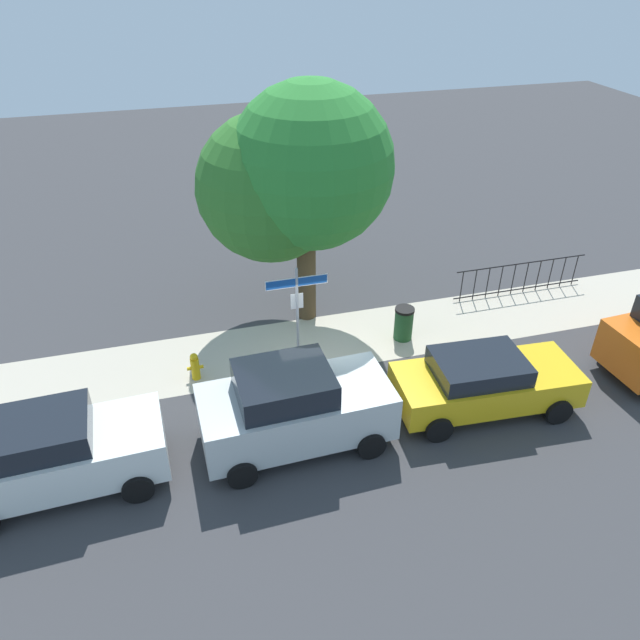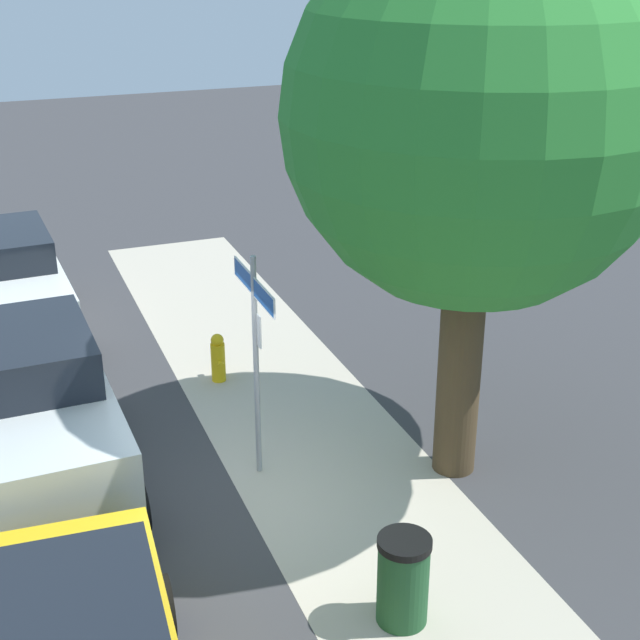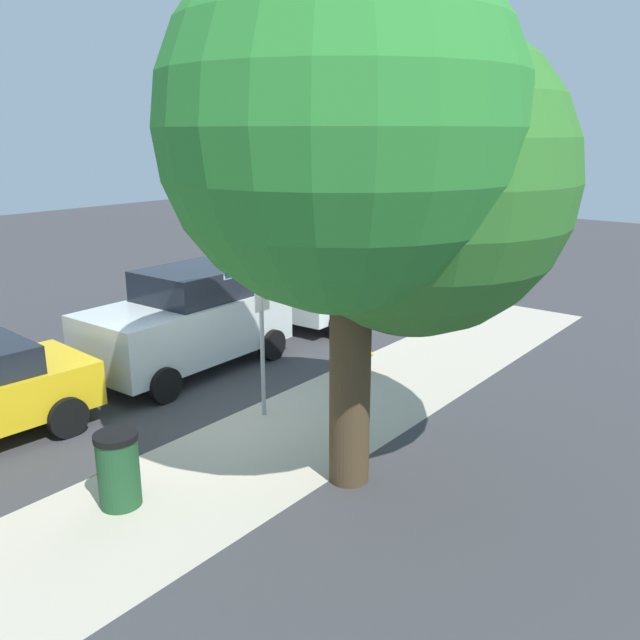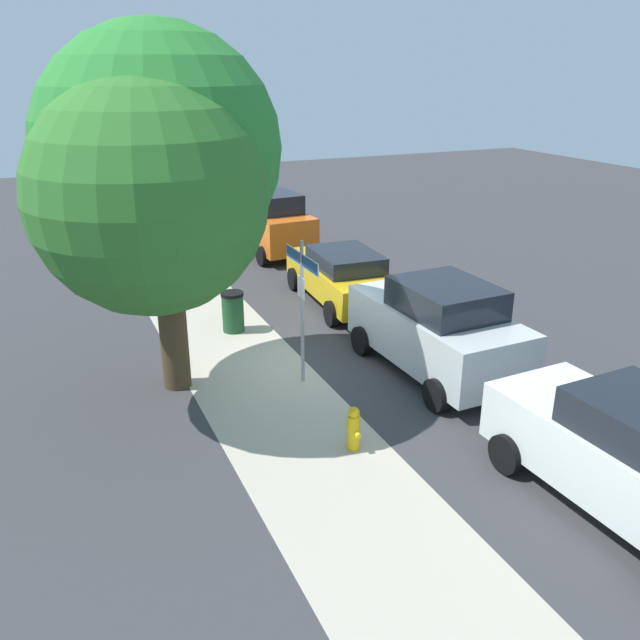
# 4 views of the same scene
# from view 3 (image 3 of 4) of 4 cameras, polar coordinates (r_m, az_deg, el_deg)

# --- Properties ---
(ground_plane) EXTENTS (60.00, 60.00, 0.00)m
(ground_plane) POSITION_cam_3_polar(r_m,az_deg,el_deg) (11.15, -8.15, -8.35)
(ground_plane) COLOR #38383A
(sidewalk_strip) EXTENTS (24.00, 2.60, 0.00)m
(sidewalk_strip) POSITION_cam_3_polar(r_m,az_deg,el_deg) (9.11, -11.77, -14.42)
(sidewalk_strip) COLOR #B4AB97
(sidewalk_strip) RESTS_ON ground_plane
(street_sign) EXTENTS (1.56, 0.07, 2.93)m
(street_sign) POSITION_cam_3_polar(r_m,az_deg,el_deg) (10.54, -5.11, 2.06)
(street_sign) COLOR #9EA0A5
(street_sign) RESTS_ON ground_plane
(shade_tree) EXTENTS (5.20, 4.61, 6.79)m
(shade_tree) POSITION_cam_3_polar(r_m,az_deg,el_deg) (8.17, 5.00, 14.10)
(shade_tree) COLOR #483823
(shade_tree) RESTS_ON ground_plane
(car_white) EXTENTS (4.28, 2.13, 1.79)m
(car_white) POSITION_cam_3_polar(r_m,az_deg,el_deg) (16.69, 1.86, 3.31)
(car_white) COLOR silver
(car_white) RESTS_ON ground_plane
(car_silver) EXTENTS (4.22, 2.19, 2.00)m
(car_silver) POSITION_cam_3_polar(r_m,az_deg,el_deg) (13.20, -11.25, -0.01)
(car_silver) COLOR silver
(car_silver) RESTS_ON ground_plane
(fire_hydrant) EXTENTS (0.42, 0.22, 0.78)m
(fire_hydrant) POSITION_cam_3_polar(r_m,az_deg,el_deg) (12.88, 3.95, -2.99)
(fire_hydrant) COLOR yellow
(fire_hydrant) RESTS_ON ground_plane
(trash_bin) EXTENTS (0.55, 0.55, 0.98)m
(trash_bin) POSITION_cam_3_polar(r_m,az_deg,el_deg) (8.82, -17.02, -12.22)
(trash_bin) COLOR #1E4C28
(trash_bin) RESTS_ON ground_plane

